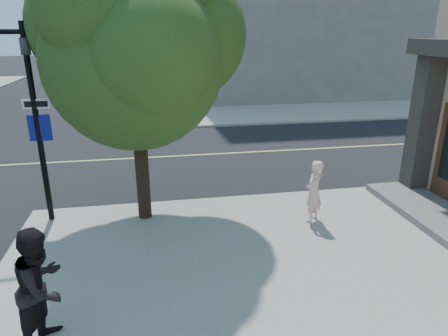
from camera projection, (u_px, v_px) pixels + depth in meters
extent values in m
plane|color=black|center=(73.00, 212.00, 10.84)|extent=(140.00, 140.00, 0.00)
cube|color=black|center=(94.00, 160.00, 15.02)|extent=(140.00, 9.00, 0.01)
cube|color=gray|center=(290.00, 88.00, 33.05)|extent=(29.00, 25.00, 0.12)
cube|color=slate|center=(435.00, 213.00, 10.25)|extent=(1.60, 4.00, 0.18)
cube|color=#35302B|center=(423.00, 121.00, 11.26)|extent=(0.55, 0.55, 4.20)
imported|color=beige|center=(314.00, 191.00, 9.82)|extent=(0.68, 0.67, 1.58)
imported|color=black|center=(42.00, 287.00, 5.91)|extent=(0.96, 1.10, 1.92)
cylinder|color=black|center=(141.00, 155.00, 9.76)|extent=(0.33, 0.33, 3.30)
sphere|color=#31521B|center=(134.00, 61.00, 9.04)|extent=(4.03, 4.03, 4.03)
sphere|color=#31521B|center=(181.00, 35.00, 9.56)|extent=(3.12, 3.12, 3.12)
sphere|color=#31521B|center=(93.00, 27.00, 9.33)|extent=(2.93, 2.93, 2.93)
sphere|color=#31521B|center=(151.00, 51.00, 8.08)|extent=(2.75, 2.75, 2.75)
sphere|color=#31521B|center=(101.00, 7.00, 7.91)|extent=(2.57, 2.57, 2.57)
cylinder|color=black|center=(38.00, 128.00, 9.40)|extent=(0.13, 0.13, 4.71)
cube|color=white|center=(36.00, 104.00, 9.21)|extent=(0.62, 0.04, 0.22)
cube|color=navy|center=(40.00, 128.00, 9.39)|extent=(0.50, 0.04, 0.62)
imported|color=black|center=(28.00, 64.00, 8.92)|extent=(0.18, 0.22, 1.12)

